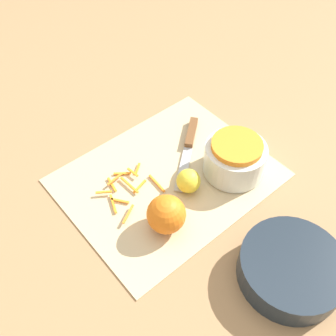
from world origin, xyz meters
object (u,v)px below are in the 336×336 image
Objects in this scene: knife at (190,140)px; orange_left at (166,214)px; lemon at (188,181)px; bowl_dark at (291,269)px; bowl_speckled at (235,157)px.

orange_left is (0.20, 0.15, 0.03)m from knife.
lemon is at bearing -156.87° from orange_left.
orange_left is (0.11, -0.24, 0.02)m from bowl_dark.
bowl_dark is at bearing 91.67° from lemon.
bowl_speckled reaches higher than orange_left.
bowl_dark is 0.28m from lemon.
bowl_speckled reaches higher than bowl_dark.
bowl_dark is at bearing 66.47° from bowl_speckled.
knife is 2.41× the size of orange_left.
bowl_dark is 0.40m from knife.
bowl_speckled is 2.58× the size of lemon.
bowl_dark reaches higher than knife.
bowl_dark is 2.44× the size of orange_left.
bowl_dark is 1.01× the size of knife.
bowl_dark is 0.26m from orange_left.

